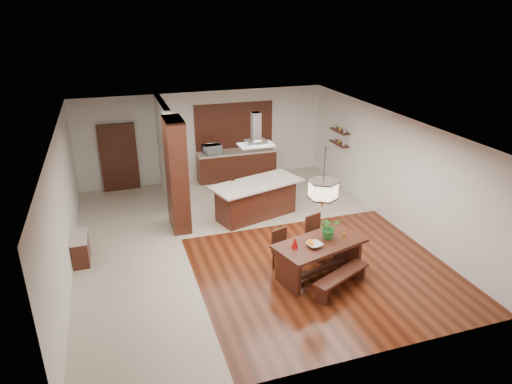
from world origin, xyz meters
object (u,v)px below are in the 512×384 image
object	(u,v)px
dining_table	(319,251)
pendant_lantern	(324,178)
dining_bench	(341,282)
island_cup	(270,180)
foliage_plant	(329,228)
hallway_console	(81,249)
kitchen_island	(256,199)
range_hood	(256,129)
dining_chair_right	(318,238)
microwave	(212,149)
fruit_bowl	(314,245)
dining_chair_left	(284,251)

from	to	relation	value
dining_table	pendant_lantern	size ratio (longest dim) A/B	1.61
dining_bench	island_cup	distance (m)	3.91
foliage_plant	hallway_console	bearing A→B (deg)	157.79
dining_bench	kitchen_island	xyz separation A→B (m)	(-0.55, 3.87, 0.32)
pendant_lantern	island_cup	xyz separation A→B (m)	(0.00, 3.14, -1.19)
range_hood	dining_bench	bearing A→B (deg)	-81.89
dining_chair_right	microwave	world-z (taller)	microwave
pendant_lantern	fruit_bowl	bearing A→B (deg)	-144.66
hallway_console	dining_bench	xyz separation A→B (m)	(5.06, -2.87, -0.11)
hallway_console	pendant_lantern	xyz separation A→B (m)	(4.87, -2.21, 1.93)
fruit_bowl	kitchen_island	xyz separation A→B (m)	(-0.17, 3.34, -0.32)
dining_chair_right	range_hood	xyz separation A→B (m)	(-0.67, 2.51, 1.96)
dining_bench	dining_chair_right	xyz separation A→B (m)	(0.12, 1.37, 0.30)
dining_chair_right	fruit_bowl	world-z (taller)	dining_chair_right
kitchen_island	dining_chair_right	bearing A→B (deg)	-91.60
hallway_console	foliage_plant	distance (m)	5.58
foliage_plant	range_hood	size ratio (longest dim) A/B	0.54
dining_table	microwave	size ratio (longest dim) A/B	3.84
dining_chair_left	hallway_console	bearing A→B (deg)	137.96
dining_bench	microwave	bearing A→B (deg)	98.76
fruit_bowl	range_hood	xyz separation A→B (m)	(-0.17, 3.34, 1.62)
hallway_console	dining_bench	bearing A→B (deg)	-29.62
foliage_plant	range_hood	bearing A→B (deg)	101.30
pendant_lantern	kitchen_island	world-z (taller)	pendant_lantern
dining_table	dining_chair_left	xyz separation A→B (m)	(-0.62, 0.44, -0.13)
dining_table	dining_chair_right	bearing A→B (deg)	66.35
pendant_lantern	range_hood	xyz separation A→B (m)	(-0.36, 3.20, 0.22)
dining_table	dining_chair_right	size ratio (longest dim) A/B	2.10
hallway_console	microwave	distance (m)	5.71
dining_chair_right	kitchen_island	bearing A→B (deg)	87.16
range_hood	microwave	size ratio (longest dim) A/B	1.64
pendant_lantern	fruit_bowl	distance (m)	1.42
hallway_console	range_hood	bearing A→B (deg)	12.51
kitchen_island	foliage_plant	bearing A→B (deg)	-95.26
range_hood	hallway_console	bearing A→B (deg)	-167.49
foliage_plant	dining_bench	bearing A→B (deg)	-94.75
hallway_console	fruit_bowl	distance (m)	5.26
dining_table	dining_bench	xyz separation A→B (m)	(0.19, -0.67, -0.39)
dining_chair_left	range_hood	distance (m)	3.43
pendant_lantern	microwave	size ratio (longest dim) A/B	2.38
dining_chair_left	island_cup	world-z (taller)	island_cup
dining_table	pendant_lantern	xyz separation A→B (m)	(0.00, 0.00, 1.66)
dining_bench	kitchen_island	size ratio (longest dim) A/B	0.54
kitchen_island	island_cup	xyz separation A→B (m)	(0.37, -0.06, 0.54)
dining_bench	microwave	size ratio (longest dim) A/B	2.61
dining_chair_left	range_hood	size ratio (longest dim) A/B	1.03
dining_bench	kitchen_island	world-z (taller)	kitchen_island
fruit_bowl	pendant_lantern	bearing A→B (deg)	35.34
dining_bench	dining_chair_left	size ratio (longest dim) A/B	1.55
dining_chair_right	range_hood	bearing A→B (deg)	87.13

